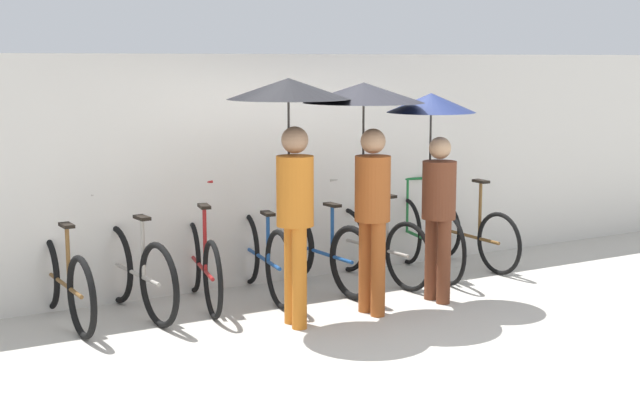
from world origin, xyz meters
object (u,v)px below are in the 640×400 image
parked_bicycle_5 (375,246)px  parked_bicycle_7 (469,234)px  parked_bicycle_1 (136,272)px  parked_bicycle_0 (63,282)px  parked_bicycle_4 (322,252)px  pedestrian_trailing (434,147)px  parked_bicycle_3 (262,257)px  parked_bicycle_6 (426,238)px  pedestrian_center (366,129)px  parked_bicycle_2 (202,265)px  pedestrian_leading (291,130)px

parked_bicycle_5 → parked_bicycle_7: bearing=-93.3°
parked_bicycle_1 → parked_bicycle_5: parked_bicycle_1 is taller
parked_bicycle_0 → parked_bicycle_1: parked_bicycle_1 is taller
parked_bicycle_4 → pedestrian_trailing: size_ratio=0.89×
parked_bicycle_7 → pedestrian_trailing: 1.90m
parked_bicycle_0 → parked_bicycle_3: bearing=-93.0°
parked_bicycle_4 → parked_bicycle_6: bearing=-95.4°
parked_bicycle_3 → pedestrian_center: pedestrian_center is taller
parked_bicycle_0 → parked_bicycle_1: (0.64, -0.06, 0.02)m
parked_bicycle_0 → parked_bicycle_5: parked_bicycle_5 is taller
parked_bicycle_3 → pedestrian_trailing: pedestrian_trailing is taller
parked_bicycle_1 → parked_bicycle_2: 0.64m
pedestrian_leading → pedestrian_trailing: size_ratio=1.08×
parked_bicycle_1 → parked_bicycle_2: bearing=-93.8°
parked_bicycle_6 → parked_bicycle_0: bearing=99.4°
parked_bicycle_3 → parked_bicycle_0: bearing=96.6°
parked_bicycle_5 → parked_bicycle_6: size_ratio=0.99×
parked_bicycle_0 → pedestrian_leading: (1.73, -1.00, 1.33)m
parked_bicycle_7 → parked_bicycle_0: bearing=88.3°
parked_bicycle_1 → parked_bicycle_2: parked_bicycle_2 is taller
parked_bicycle_7 → pedestrian_trailing: bearing=126.7°
parked_bicycle_1 → parked_bicycle_4: bearing=-95.8°
parked_bicycle_2 → parked_bicycle_5: bearing=-80.5°
parked_bicycle_6 → parked_bicycle_7: parked_bicycle_7 is taller
parked_bicycle_3 → parked_bicycle_6: parked_bicycle_3 is taller
parked_bicycle_4 → parked_bicycle_0: bearing=83.9°
parked_bicycle_1 → parked_bicycle_4: size_ratio=0.97×
parked_bicycle_2 → parked_bicycle_6: size_ratio=0.95×
parked_bicycle_3 → pedestrian_center: size_ratio=0.83×
parked_bicycle_3 → parked_bicycle_6: bearing=-84.9°
parked_bicycle_0 → pedestrian_leading: bearing=-122.1°
parked_bicycle_0 → pedestrian_trailing: (3.27, -0.98, 1.11)m
parked_bicycle_1 → parked_bicycle_5: bearing=-95.9°
parked_bicycle_7 → pedestrian_center: pedestrian_center is taller
parked_bicycle_4 → parked_bicycle_7: size_ratio=1.06×
parked_bicycle_0 → parked_bicycle_7: 4.48m
parked_bicycle_3 → pedestrian_trailing: bearing=-117.8°
parked_bicycle_2 → parked_bicycle_7: 3.20m
parked_bicycle_0 → pedestrian_center: 2.99m
parked_bicycle_2 → parked_bicycle_3: bearing=-77.7°
parked_bicycle_4 → pedestrian_leading: 1.81m
parked_bicycle_7 → pedestrian_leading: size_ratio=0.78×
parked_bicycle_1 → pedestrian_leading: size_ratio=0.80×
pedestrian_center → parked_bicycle_1: bearing=147.3°
parked_bicycle_3 → parked_bicycle_6: (1.92, -0.08, 0.01)m
parked_bicycle_7 → parked_bicycle_1: bearing=89.1°
pedestrian_center → pedestrian_trailing: size_ratio=1.06×
parked_bicycle_1 → parked_bicycle_5: 2.56m
parked_bicycle_2 → pedestrian_leading: pedestrian_leading is taller
parked_bicycle_5 → parked_bicycle_1: bearing=83.5°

